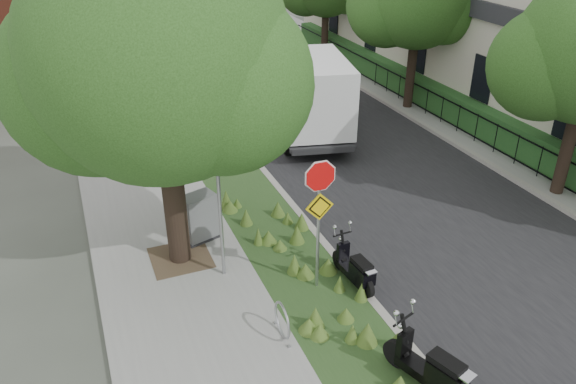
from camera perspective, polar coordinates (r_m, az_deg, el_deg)
name	(u,v)px	position (r m, az deg, el deg)	size (l,w,h in m)	color
ground	(384,290)	(13.00, 9.73, -9.81)	(120.00, 120.00, 0.00)	#4C5147
sidewalk_near	(128,149)	(20.18, -15.93, 4.20)	(3.50, 60.00, 0.12)	gray
verge	(206,138)	(20.57, -8.35, 5.49)	(2.00, 60.00, 0.12)	#2A491F
kerb_near	(232,134)	(20.80, -5.68, 5.93)	(0.20, 60.00, 0.13)	#9E9991
road	(319,122)	(21.98, 3.14, 7.11)	(7.00, 60.00, 0.01)	black
kerb_far	(397,109)	(23.57, 10.97, 8.28)	(0.20, 60.00, 0.13)	#9E9991
footpath_far	(432,104)	(24.50, 14.38, 8.67)	(3.20, 60.00, 0.12)	gray
street_tree_main	(155,66)	(11.93, -13.36, 12.33)	(6.21, 5.54, 7.66)	black
bare_post	(219,198)	(12.12, -7.00, -0.59)	(0.08, 0.08, 4.00)	#A5A8AD
bike_hoop	(282,320)	(11.29, -0.59, -12.90)	(0.06, 0.78, 0.77)	#A5A8AD
sign_assembly	(319,200)	(11.55, 3.21, -0.79)	(0.94, 0.08, 3.22)	#A5A8AD
fence_far	(413,93)	(23.75, 12.56, 9.82)	(0.04, 24.00, 1.00)	black
hedge_far	(427,91)	(24.14, 13.97, 9.96)	(1.00, 24.00, 1.10)	#1B4E24
scooter_near	(436,374)	(10.54, 14.77, -17.44)	(0.79, 1.78, 0.88)	black
scooter_far	(357,272)	(12.61, 7.04, -8.11)	(0.41, 1.61, 0.77)	black
box_truck	(309,92)	(20.21, 2.11, 10.15)	(3.37, 5.92, 2.53)	#262628
utility_cabinet	(199,218)	(14.24, -8.98, -2.59)	(1.06, 0.86, 1.22)	#262628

